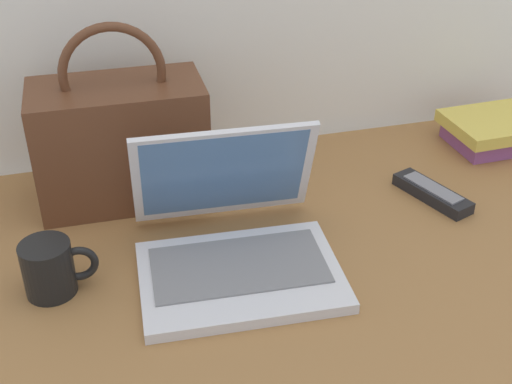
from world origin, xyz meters
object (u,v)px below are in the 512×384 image
Objects in this scene: remote_control_near at (432,193)px; book_stack at (493,131)px; handbag at (121,140)px; laptop at (234,239)px; coffee_mug at (50,268)px.

remote_control_near is 0.28m from book_stack.
remote_control_near is at bearing -144.35° from book_stack.
handbag is at bearing 179.92° from book_stack.
book_stack reaches higher than remote_control_near.
laptop is at bearing -158.09° from book_stack.
handbag reaches higher than coffee_mug.
laptop is 0.30m from handbag.
handbag is 1.68× the size of book_stack.
remote_control_near is at bearing -16.66° from handbag.
coffee_mug reaches higher than book_stack.
remote_control_near is 0.58m from handbag.
laptop is 0.98× the size of handbag.
book_stack is (0.62, 0.25, -0.01)m from laptop.
remote_control_near is at bearing 7.16° from coffee_mug.
laptop is 0.67m from book_stack.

